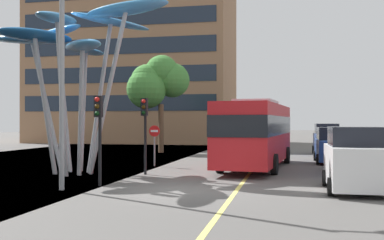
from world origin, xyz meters
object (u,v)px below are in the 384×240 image
(car_parked_far, at_px, (332,146))
(car_parked_near, at_px, (355,161))
(traffic_light_kerb_far, at_px, (145,119))
(street_lamp, at_px, (70,32))
(no_entry_sign, at_px, (154,139))
(car_parked_mid, at_px, (353,152))
(red_bus, at_px, (256,131))
(car_side_street, at_px, (327,140))
(traffic_light_kerb_near, at_px, (99,121))
(leaf_sculpture, at_px, (75,41))

(car_parked_far, bearing_deg, car_parked_near, -91.21)
(traffic_light_kerb_far, relative_size, street_lamp, 0.39)
(car_parked_near, bearing_deg, car_parked_far, 88.79)
(no_entry_sign, bearing_deg, car_parked_mid, -9.46)
(traffic_light_kerb_far, height_order, car_parked_far, traffic_light_kerb_far)
(red_bus, height_order, car_side_street, red_bus)
(no_entry_sign, bearing_deg, street_lamp, -92.72)
(red_bus, height_order, car_parked_near, red_bus)
(red_bus, bearing_deg, no_entry_sign, -178.15)
(car_parked_mid, height_order, car_side_street, car_side_street)
(traffic_light_kerb_near, relative_size, street_lamp, 0.38)
(leaf_sculpture, xyz_separation_m, car_side_street, (12.45, 15.20, -5.08))
(traffic_light_kerb_near, height_order, car_parked_far, traffic_light_kerb_near)
(red_bus, height_order, leaf_sculpture, leaf_sculpture)
(car_parked_far, bearing_deg, no_entry_sign, -156.44)
(street_lamp, bearing_deg, leaf_sculpture, 114.43)
(car_parked_mid, bearing_deg, street_lamp, -144.84)
(car_parked_far, bearing_deg, red_bus, -135.84)
(leaf_sculpture, distance_m, car_parked_near, 13.37)
(car_side_street, bearing_deg, traffic_light_kerb_near, -117.06)
(traffic_light_kerb_near, bearing_deg, street_lamp, -117.67)
(car_parked_mid, bearing_deg, traffic_light_kerb_far, -166.56)
(traffic_light_kerb_far, distance_m, street_lamp, 6.07)
(car_parked_near, bearing_deg, car_parked_mid, 83.16)
(traffic_light_kerb_far, relative_size, car_parked_mid, 0.83)
(traffic_light_kerb_far, bearing_deg, car_parked_far, 42.22)
(traffic_light_kerb_far, height_order, no_entry_sign, traffic_light_kerb_far)
(leaf_sculpture, distance_m, street_lamp, 5.35)
(traffic_light_kerb_near, height_order, car_side_street, traffic_light_kerb_near)
(red_bus, height_order, street_lamp, street_lamp)
(traffic_light_kerb_far, bearing_deg, car_parked_mid, 13.44)
(red_bus, bearing_deg, car_parked_mid, -22.06)
(car_side_street, relative_size, street_lamp, 0.47)
(leaf_sculpture, xyz_separation_m, traffic_light_kerb_far, (3.31, 0.28, -3.62))
(car_parked_near, relative_size, car_side_street, 0.90)
(car_parked_far, relative_size, car_side_street, 1.04)
(traffic_light_kerb_far, relative_size, car_parked_near, 0.91)
(traffic_light_kerb_near, bearing_deg, car_parked_near, 3.77)
(no_entry_sign, bearing_deg, traffic_light_kerb_near, -88.81)
(car_parked_far, height_order, car_side_street, car_side_street)
(car_parked_far, relative_size, no_entry_sign, 2.00)
(traffic_light_kerb_near, distance_m, no_entry_sign, 7.95)
(car_parked_far, relative_size, street_lamp, 0.49)
(red_bus, relative_size, car_parked_far, 2.37)
(car_parked_near, height_order, no_entry_sign, car_parked_near)
(car_side_street, bearing_deg, no_entry_sign, -131.71)
(red_bus, distance_m, car_parked_near, 8.46)
(car_side_street, bearing_deg, leaf_sculpture, -129.33)
(leaf_sculpture, bearing_deg, no_entry_sign, 57.79)
(car_parked_near, distance_m, car_side_street, 18.32)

